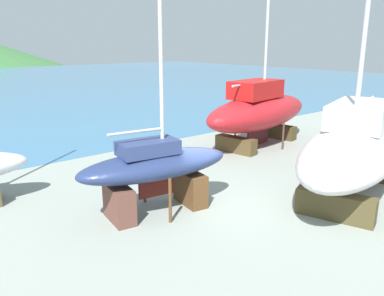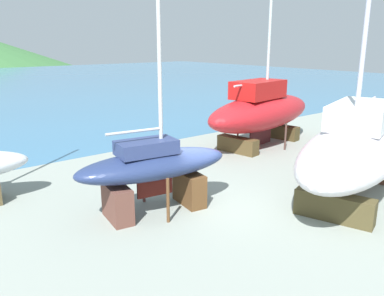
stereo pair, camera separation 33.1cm
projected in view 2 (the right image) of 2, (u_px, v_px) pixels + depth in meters
The scene contains 4 objects.
ground_plane at pixel (250, 224), 14.19m from camera, with size 47.08×47.08×0.00m, color gray.
sailboat_small_center at pixel (356, 147), 16.13m from camera, with size 11.17×6.51×16.45m.
sailboat_large_starboard at pixel (261, 111), 24.45m from camera, with size 10.04×4.62×15.11m.
sailboat_mid_port at pixel (154, 168), 14.77m from camera, with size 6.26×2.87×8.99m.
Camera 2 is at (-9.75, -11.05, 6.33)m, focal length 36.91 mm.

